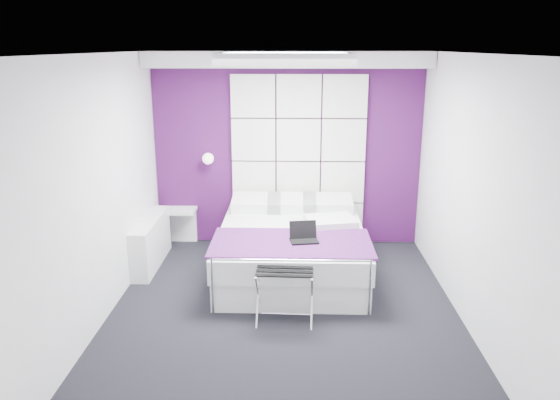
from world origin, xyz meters
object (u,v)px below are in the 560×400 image
(radiator, at_px, (151,242))
(laptop, at_px, (304,236))
(bed, at_px, (291,249))
(nightstand, at_px, (181,211))
(wall_lamp, at_px, (209,158))
(luggage_rack, at_px, (285,294))

(radiator, xyz_separation_m, laptop, (1.90, -0.71, 0.35))
(radiator, xyz_separation_m, bed, (1.76, -0.22, 0.02))
(nightstand, bearing_deg, wall_lamp, 5.71)
(radiator, distance_m, luggage_rack, 2.20)
(radiator, bearing_deg, wall_lamp, 49.90)
(radiator, xyz_separation_m, nightstand, (0.24, 0.72, 0.19))
(nightstand, xyz_separation_m, luggage_rack, (1.46, -2.11, -0.22))
(wall_lamp, xyz_separation_m, bed, (1.12, -0.98, -0.90))
(luggage_rack, distance_m, laptop, 0.80)
(wall_lamp, xyz_separation_m, nightstand, (-0.40, -0.04, -0.73))
(radiator, height_order, nightstand, radiator)
(wall_lamp, bearing_deg, bed, -41.12)
(wall_lamp, relative_size, laptop, 0.50)
(wall_lamp, distance_m, radiator, 1.35)
(luggage_rack, bearing_deg, laptop, 76.12)
(bed, bearing_deg, nightstand, 148.32)
(nightstand, height_order, luggage_rack, luggage_rack)
(laptop, bearing_deg, bed, 96.21)
(luggage_rack, bearing_deg, radiator, 143.13)
(bed, distance_m, nightstand, 1.80)
(wall_lamp, bearing_deg, luggage_rack, -63.68)
(bed, relative_size, luggage_rack, 3.80)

